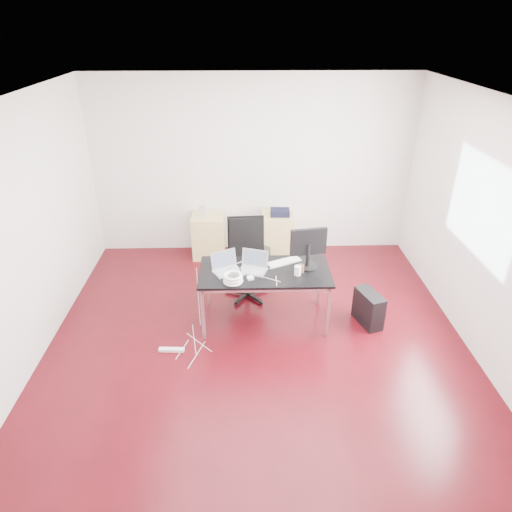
{
  "coord_description": "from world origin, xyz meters",
  "views": [
    {
      "loc": [
        -0.14,
        -4.45,
        3.49
      ],
      "look_at": [
        0.0,
        0.55,
        0.85
      ],
      "focal_mm": 32.0,
      "sensor_mm": 36.0,
      "label": 1
    }
  ],
  "objects_px": {
    "desk": "(265,274)",
    "filing_cabinet_right": "(277,235)",
    "pc_tower": "(368,308)",
    "office_chair": "(247,255)",
    "filing_cabinet_left": "(209,235)"
  },
  "relations": [
    {
      "from": "desk",
      "to": "pc_tower",
      "type": "distance_m",
      "value": 1.39
    },
    {
      "from": "office_chair",
      "to": "filing_cabinet_left",
      "type": "xyz_separation_m",
      "value": [
        -0.61,
        1.17,
        -0.26
      ]
    },
    {
      "from": "desk",
      "to": "filing_cabinet_right",
      "type": "height_order",
      "value": "desk"
    },
    {
      "from": "desk",
      "to": "office_chair",
      "type": "xyz_separation_m",
      "value": [
        -0.22,
        0.67,
        -0.07
      ]
    },
    {
      "from": "filing_cabinet_left",
      "to": "office_chair",
      "type": "bearing_deg",
      "value": -62.65
    },
    {
      "from": "office_chair",
      "to": "pc_tower",
      "type": "xyz_separation_m",
      "value": [
        1.53,
        -0.77,
        -0.39
      ]
    },
    {
      "from": "desk",
      "to": "filing_cabinet_right",
      "type": "bearing_deg",
      "value": 81.21
    },
    {
      "from": "office_chair",
      "to": "filing_cabinet_right",
      "type": "bearing_deg",
      "value": 64.05
    },
    {
      "from": "office_chair",
      "to": "pc_tower",
      "type": "bearing_deg",
      "value": -29.44
    },
    {
      "from": "filing_cabinet_right",
      "to": "pc_tower",
      "type": "height_order",
      "value": "filing_cabinet_right"
    },
    {
      "from": "filing_cabinet_left",
      "to": "filing_cabinet_right",
      "type": "xyz_separation_m",
      "value": [
        1.11,
        0.0,
        0.0
      ]
    },
    {
      "from": "filing_cabinet_right",
      "to": "filing_cabinet_left",
      "type": "bearing_deg",
      "value": 180.0
    },
    {
      "from": "office_chair",
      "to": "filing_cabinet_left",
      "type": "height_order",
      "value": "office_chair"
    },
    {
      "from": "filing_cabinet_right",
      "to": "office_chair",
      "type": "bearing_deg",
      "value": -113.12
    },
    {
      "from": "pc_tower",
      "to": "filing_cabinet_right",
      "type": "bearing_deg",
      "value": 99.63
    }
  ]
}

